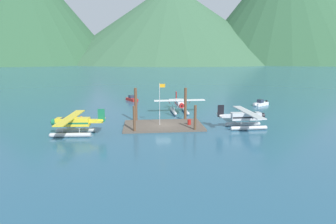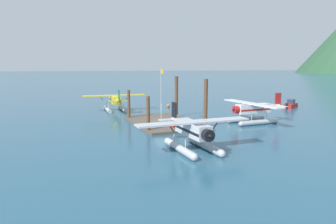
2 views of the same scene
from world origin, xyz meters
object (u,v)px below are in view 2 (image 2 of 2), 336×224
seaplane_yellow_port_aft (115,102)px  seaplane_silver_stbd_aft (193,133)px  mooring_buoy (168,106)px  fuel_drum (173,124)px  seaplane_white_bow_right (253,111)px  boat_red_open_north (291,105)px  flagpole (161,89)px

seaplane_yellow_port_aft → seaplane_silver_stbd_aft: 26.70m
mooring_buoy → seaplane_silver_stbd_aft: seaplane_silver_stbd_aft is taller
fuel_drum → seaplane_yellow_port_aft: (-17.80, -3.08, 0.84)m
mooring_buoy → seaplane_white_bow_right: size_ratio=0.06×
seaplane_white_bow_right → boat_red_open_north: bearing=122.2°
flagpole → seaplane_yellow_port_aft: size_ratio=0.66×
fuel_drum → boat_red_open_north: size_ratio=0.20×
boat_red_open_north → fuel_drum: bearing=-69.5°
seaplane_yellow_port_aft → mooring_buoy: bearing=96.0°
seaplane_silver_stbd_aft → boat_red_open_north: 35.31m
fuel_drum → seaplane_yellow_port_aft: 18.09m
flagpole → seaplane_yellow_port_aft: flagpole is taller
seaplane_white_bow_right → seaplane_yellow_port_aft: bearing=-140.9°
seaplane_white_bow_right → boat_red_open_north: (-10.34, 16.40, -1.09)m
seaplane_yellow_port_aft → boat_red_open_north: bearing=76.5°
seaplane_white_bow_right → seaplane_yellow_port_aft: same height
seaplane_silver_stbd_aft → fuel_drum: bearing=168.4°
fuel_drum → seaplane_white_bow_right: bearing=90.3°
mooring_buoy → seaplane_yellow_port_aft: (1.05, -10.10, 1.28)m
flagpole → fuel_drum: 6.07m
flagpole → mooring_buoy: flagpole is taller
seaplane_yellow_port_aft → boat_red_open_north: (7.41, 30.84, -1.09)m
boat_red_open_north → flagpole: bearing=-78.4°
seaplane_white_bow_right → flagpole: bearing=-113.0°
seaplane_yellow_port_aft → seaplane_silver_stbd_aft: size_ratio=1.01×
flagpole → mooring_buoy: (-14.12, 6.68, -4.23)m
seaplane_white_bow_right → seaplane_yellow_port_aft: 22.89m
flagpole → seaplane_white_bow_right: bearing=67.0°
flagpole → seaplane_yellow_port_aft: (-13.07, -3.42, -2.95)m
fuel_drum → seaplane_white_bow_right: 11.40m
fuel_drum → boat_red_open_north: 29.65m
seaplane_silver_stbd_aft → boat_red_open_north: (-19.26, 29.58, -1.09)m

